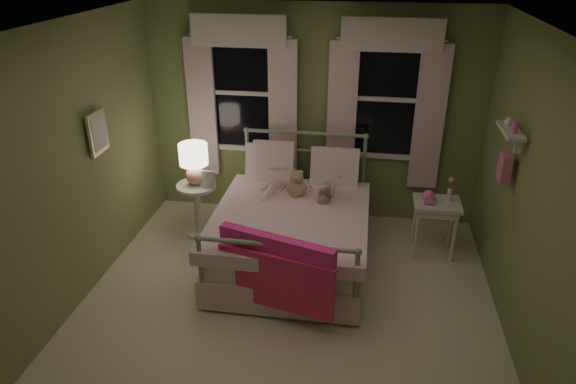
% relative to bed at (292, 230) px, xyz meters
% --- Properties ---
extents(room_shell, '(4.20, 4.20, 4.20)m').
position_rel_bed_xyz_m(room_shell, '(0.07, -0.94, 0.92)').
color(room_shell, white).
rests_on(room_shell, ground).
extents(bed, '(1.58, 2.04, 1.18)m').
position_rel_bed_xyz_m(bed, '(0.00, 0.00, 0.00)').
color(bed, white).
rests_on(bed, ground).
extents(pink_throw, '(1.08, 0.42, 0.71)m').
position_rel_bed_xyz_m(pink_throw, '(0.01, -1.02, 0.23)').
color(pink_throw, '#FF319C').
rests_on(pink_throw, bed).
extents(child_left, '(0.30, 0.22, 0.76)m').
position_rel_bed_xyz_m(child_left, '(-0.27, 0.43, 0.58)').
color(child_left, '#F7D1DD').
rests_on(child_left, bed).
extents(child_right, '(0.35, 0.28, 0.71)m').
position_rel_bed_xyz_m(child_right, '(0.29, 0.43, 0.55)').
color(child_right, '#F7D1DD').
rests_on(child_right, bed).
extents(book_left, '(0.20, 0.12, 0.26)m').
position_rel_bed_xyz_m(book_left, '(-0.27, 0.18, 0.59)').
color(book_left, beige).
rests_on(book_left, child_left).
extents(book_right, '(0.21, 0.14, 0.26)m').
position_rel_bed_xyz_m(book_right, '(0.29, 0.18, 0.54)').
color(book_right, beige).
rests_on(book_right, child_right).
extents(teddy_bear, '(0.24, 0.20, 0.33)m').
position_rel_bed_xyz_m(teddy_bear, '(0.01, 0.27, 0.42)').
color(teddy_bear, tan).
rests_on(teddy_bear, bed).
extents(nightstand_left, '(0.46, 0.46, 0.65)m').
position_rel_bed_xyz_m(nightstand_left, '(-1.19, 0.39, 0.04)').
color(nightstand_left, white).
rests_on(nightstand_left, ground).
extents(table_lamp, '(0.33, 0.33, 0.49)m').
position_rel_bed_xyz_m(table_lamp, '(-1.19, 0.39, 0.58)').
color(table_lamp, tan).
rests_on(table_lamp, nightstand_left).
extents(book_nightstand, '(0.18, 0.23, 0.02)m').
position_rel_bed_xyz_m(book_nightstand, '(-1.09, 0.31, 0.28)').
color(book_nightstand, beige).
rests_on(book_nightstand, nightstand_left).
extents(nightstand_right, '(0.50, 0.40, 0.64)m').
position_rel_bed_xyz_m(nightstand_right, '(1.53, 0.38, 0.17)').
color(nightstand_right, white).
rests_on(nightstand_right, ground).
extents(pink_toy, '(0.14, 0.18, 0.14)m').
position_rel_bed_xyz_m(pink_toy, '(1.43, 0.38, 0.33)').
color(pink_toy, pink).
rests_on(pink_toy, nightstand_right).
extents(bud_vase, '(0.06, 0.06, 0.28)m').
position_rel_bed_xyz_m(bud_vase, '(1.65, 0.43, 0.41)').
color(bud_vase, white).
rests_on(bud_vase, nightstand_right).
extents(window_left, '(1.34, 0.13, 1.96)m').
position_rel_bed_xyz_m(window_left, '(-0.78, 1.09, 1.25)').
color(window_left, black).
rests_on(window_left, room_shell).
extents(window_right, '(1.34, 0.13, 1.96)m').
position_rel_bed_xyz_m(window_right, '(0.92, 1.09, 1.25)').
color(window_right, black).
rests_on(window_right, room_shell).
extents(wall_shelf, '(0.15, 0.50, 0.60)m').
position_rel_bed_xyz_m(wall_shelf, '(1.97, -0.23, 1.15)').
color(wall_shelf, white).
rests_on(wall_shelf, room_shell).
extents(framed_picture, '(0.03, 0.32, 0.42)m').
position_rel_bed_xyz_m(framed_picture, '(-1.88, -0.34, 1.12)').
color(framed_picture, beige).
rests_on(framed_picture, room_shell).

